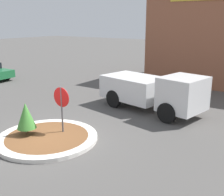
{
  "coord_description": "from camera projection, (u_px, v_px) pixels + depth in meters",
  "views": [
    {
      "loc": [
        8.22,
        -7.38,
        4.75
      ],
      "look_at": [
        0.95,
        3.36,
        1.17
      ],
      "focal_mm": 45.0,
      "sensor_mm": 36.0,
      "label": 1
    }
  ],
  "objects": [
    {
      "name": "stop_sign",
      "position": [
        62.0,
        102.0,
        11.67
      ],
      "size": [
        0.84,
        0.07,
        2.13
      ],
      "color": "#4C4C51",
      "rests_on": "ground_plane"
    },
    {
      "name": "utility_truck",
      "position": [
        152.0,
        90.0,
        15.09
      ],
      "size": [
        6.09,
        3.29,
        2.12
      ],
      "rotation": [
        0.0,
        0.0,
        -0.19
      ],
      "color": "silver",
      "rests_on": "ground_plane"
    },
    {
      "name": "island_shrub",
      "position": [
        26.0,
        116.0,
        11.51
      ],
      "size": [
        0.79,
        0.79,
        1.36
      ],
      "color": "brown",
      "rests_on": "traffic_island"
    },
    {
      "name": "ground_plane",
      "position": [
        48.0,
        140.0,
        11.59
      ],
      "size": [
        120.0,
        120.0,
        0.0
      ],
      "primitive_type": "plane",
      "color": "#514F4C"
    },
    {
      "name": "traffic_island",
      "position": [
        47.0,
        138.0,
        11.57
      ],
      "size": [
        4.13,
        4.13,
        0.16
      ],
      "color": "silver",
      "rests_on": "ground_plane"
    }
  ]
}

